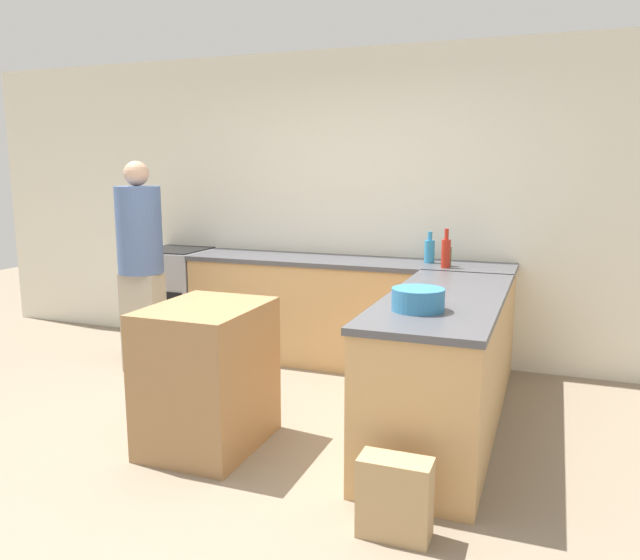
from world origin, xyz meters
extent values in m
plane|color=gray|center=(0.00, 0.00, 0.00)|extent=(14.00, 14.00, 0.00)
cube|color=silver|center=(0.00, 2.31, 1.35)|extent=(8.00, 0.06, 2.70)
cube|color=tan|center=(0.00, 1.98, 0.44)|extent=(2.77, 0.60, 0.88)
cube|color=#4C4C51|center=(0.00, 1.98, 0.90)|extent=(2.80, 0.63, 0.04)
cube|color=tan|center=(1.05, 0.74, 0.44)|extent=(0.66, 1.89, 0.88)
cube|color=#4C4C51|center=(1.05, 0.74, 0.90)|extent=(0.69, 1.92, 0.04)
cube|color=#ADADB2|center=(-1.70, 1.98, 0.46)|extent=(0.59, 0.60, 0.92)
cube|color=black|center=(-1.70, 1.68, 0.32)|extent=(0.50, 0.01, 0.51)
cube|color=black|center=(-1.70, 1.98, 0.92)|extent=(0.55, 0.55, 0.01)
cube|color=#997047|center=(-0.27, 0.13, 0.44)|extent=(0.62, 0.78, 0.88)
cylinder|color=teal|center=(0.98, 0.29, 0.98)|extent=(0.29, 0.29, 0.12)
cylinder|color=#338CBF|center=(0.70, 2.04, 1.01)|extent=(0.08, 0.08, 0.19)
cylinder|color=#338CBF|center=(0.70, 2.04, 1.14)|extent=(0.04, 0.04, 0.07)
cylinder|color=#475B1E|center=(0.87, 1.92, 0.99)|extent=(0.07, 0.07, 0.15)
cylinder|color=#475B1E|center=(0.87, 1.92, 1.10)|extent=(0.03, 0.03, 0.06)
cylinder|color=red|center=(0.87, 1.83, 1.03)|extent=(0.07, 0.07, 0.22)
cylinder|color=red|center=(0.87, 1.83, 1.18)|extent=(0.03, 0.03, 0.09)
cube|color=#ADA38E|center=(-1.50, 1.18, 0.42)|extent=(0.33, 0.20, 0.84)
cylinder|color=#4C6699|center=(-1.50, 1.18, 1.19)|extent=(0.37, 0.37, 0.71)
sphere|color=tan|center=(-1.50, 1.18, 1.64)|extent=(0.20, 0.20, 0.20)
cube|color=tan|center=(1.04, -0.43, 0.19)|extent=(0.34, 0.16, 0.38)
camera|label=1|loc=(1.66, -3.02, 1.69)|focal=35.00mm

